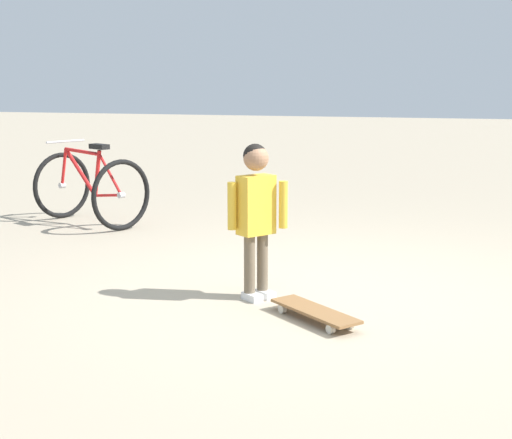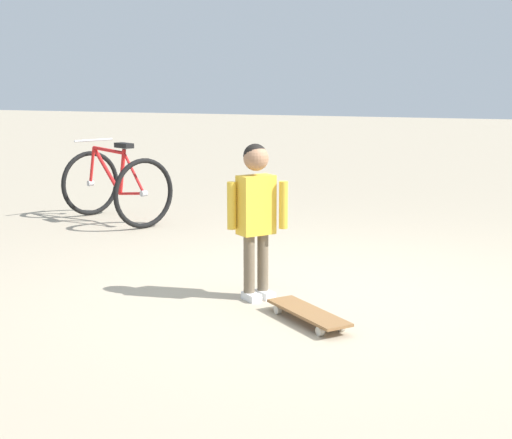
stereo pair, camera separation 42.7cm
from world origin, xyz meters
TOP-DOWN VIEW (x-y plane):
  - ground_plane at (0.00, 0.00)m, footprint 50.00×50.00m
  - child_person at (0.44, 0.24)m, footprint 0.37×0.28m
  - skateboard at (-0.05, 0.60)m, footprint 0.65×0.58m
  - bicycle_near at (2.86, -1.85)m, footprint 1.27×1.10m

SIDE VIEW (x-z plane):
  - ground_plane at x=0.00m, z-range 0.00..0.00m
  - skateboard at x=-0.05m, z-range 0.02..0.10m
  - bicycle_near at x=2.86m, z-range -0.04..0.80m
  - child_person at x=0.44m, z-range 0.13..1.19m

